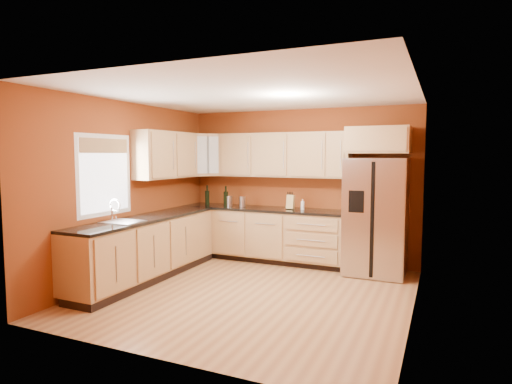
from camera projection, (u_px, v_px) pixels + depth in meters
floor at (251, 293)px, 5.65m from camera, size 4.00×4.00×0.00m
ceiling at (251, 94)px, 5.43m from camera, size 4.00×4.00×0.00m
wall_back at (299, 185)px, 7.36m from camera, size 4.00×0.04×2.60m
wall_front at (156, 216)px, 3.72m from camera, size 4.00×0.04×2.60m
wall_left at (129, 190)px, 6.34m from camera, size 0.04×4.00×2.60m
wall_right at (415, 203)px, 4.74m from camera, size 0.04×4.00×2.60m
base_cabinets_back at (263, 235)px, 7.39m from camera, size 2.90×0.60×0.88m
base_cabinets_left at (147, 249)px, 6.30m from camera, size 0.60×2.80×0.88m
countertop_back at (263, 209)px, 7.34m from camera, size 2.90×0.62×0.04m
countertop_left at (146, 218)px, 6.25m from camera, size 0.62×2.80×0.04m
upper_cabinets_back at (283, 155)px, 7.27m from camera, size 2.30×0.33×0.75m
upper_cabinets_left at (166, 155)px, 6.89m from camera, size 0.33×1.35×0.75m
corner_upper_cabinet at (205, 155)px, 7.69m from camera, size 0.67×0.67×0.75m
over_fridge_cabinet at (379, 140)px, 6.48m from camera, size 0.92×0.60×0.40m
refrigerator at (376, 216)px, 6.51m from camera, size 0.90×0.75×1.78m
window at (105, 175)px, 5.86m from camera, size 0.03×0.90×1.00m
sink_faucet at (123, 211)px, 5.78m from camera, size 0.50×0.42×0.30m
canister_left at (229, 201)px, 7.58m from camera, size 0.11×0.11×0.18m
canister_right at (242, 202)px, 7.48m from camera, size 0.15×0.15×0.18m
wine_bottle_a at (207, 195)px, 7.78m from camera, size 0.09×0.09×0.35m
wine_bottle_b at (226, 196)px, 7.57m from camera, size 0.08×0.08×0.36m
knife_block at (291, 202)px, 7.15m from camera, size 0.12×0.11×0.24m
soap_dispenser at (303, 204)px, 7.10m from camera, size 0.07×0.07×0.17m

